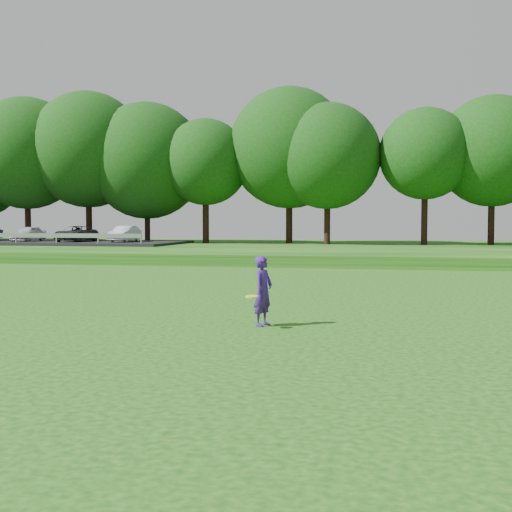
# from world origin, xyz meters

# --- Properties ---
(ground) EXTENTS (140.00, 140.00, 0.00)m
(ground) POSITION_xyz_m (0.00, 0.00, 0.00)
(ground) COLOR #10460D
(ground) RESTS_ON ground
(berm) EXTENTS (130.00, 30.00, 0.60)m
(berm) POSITION_xyz_m (0.00, 34.00, 0.30)
(berm) COLOR #10460D
(berm) RESTS_ON ground
(walking_path) EXTENTS (130.00, 1.60, 0.04)m
(walking_path) POSITION_xyz_m (0.00, 20.00, 0.02)
(walking_path) COLOR gray
(walking_path) RESTS_ON ground
(treeline) EXTENTS (104.00, 7.00, 15.00)m
(treeline) POSITION_xyz_m (0.00, 38.00, 8.10)
(treeline) COLOR #133D0E
(treeline) RESTS_ON berm
(parking_lot) EXTENTS (24.00, 9.00, 1.38)m
(parking_lot) POSITION_xyz_m (-23.79, 32.80, 1.02)
(parking_lot) COLOR black
(parking_lot) RESTS_ON berm
(woman) EXTENTS (0.53, 0.95, 1.52)m
(woman) POSITION_xyz_m (0.89, 1.43, 0.76)
(woman) COLOR #3E1C7E
(woman) RESTS_ON ground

